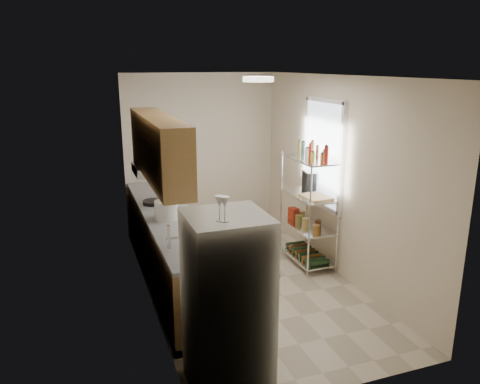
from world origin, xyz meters
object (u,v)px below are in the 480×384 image
object	(u,v)px
rice_cooker	(166,210)
cutting_board	(316,197)
refrigerator	(227,305)
frying_pan_large	(153,202)
espresso_machine	(309,180)

from	to	relation	value
rice_cooker	cutting_board	world-z (taller)	rice_cooker
rice_cooker	cutting_board	distance (m)	1.98
refrigerator	frying_pan_large	bearing A→B (deg)	93.10
refrigerator	frying_pan_large	world-z (taller)	refrigerator
frying_pan_large	refrigerator	bearing A→B (deg)	-66.03
rice_cooker	frying_pan_large	size ratio (longest dim) A/B	1.00
frying_pan_large	cutting_board	distance (m)	2.19
refrigerator	rice_cooker	size ratio (longest dim) A/B	5.56
refrigerator	espresso_machine	world-z (taller)	refrigerator
frying_pan_large	cutting_board	world-z (taller)	cutting_board
cutting_board	rice_cooker	bearing A→B (deg)	176.16
rice_cooker	espresso_machine	distance (m)	2.15
rice_cooker	frying_pan_large	bearing A→B (deg)	94.00
espresso_machine	rice_cooker	bearing A→B (deg)	-161.21
cutting_board	espresso_machine	xyz separation A→B (m)	(0.15, 0.48, 0.11)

